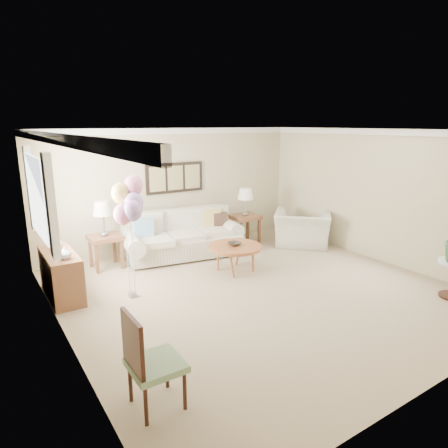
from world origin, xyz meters
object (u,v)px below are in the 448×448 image
object	(u,v)px
sofa	(183,239)
coffee_table	(235,248)
accent_chair	(148,360)
armchair	(302,229)
balloon_cluster	(129,202)

from	to	relation	value
sofa	coffee_table	size ratio (longest dim) A/B	2.73
accent_chair	sofa	bearing A→B (deg)	58.58
armchair	balloon_cluster	xyz separation A→B (m)	(-4.20, -0.55, 1.15)
armchair	sofa	bearing A→B (deg)	28.03
sofa	coffee_table	xyz separation A→B (m)	(0.40, -1.34, 0.09)
armchair	accent_chair	world-z (taller)	accent_chair
coffee_table	armchair	xyz separation A→B (m)	(2.19, 0.52, -0.07)
accent_chair	coffee_table	bearing A→B (deg)	42.84
coffee_table	armchair	size ratio (longest dim) A/B	0.83
accent_chair	balloon_cluster	size ratio (longest dim) A/B	0.53
sofa	accent_chair	bearing A→B (deg)	-121.42
sofa	accent_chair	world-z (taller)	accent_chair
coffee_table	balloon_cluster	world-z (taller)	balloon_cluster
sofa	balloon_cluster	world-z (taller)	balloon_cluster
balloon_cluster	accent_chair	bearing A→B (deg)	-107.50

